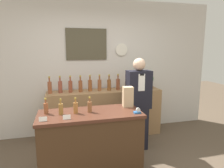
# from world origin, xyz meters

# --- Properties ---
(back_wall) EXTENTS (5.20, 0.09, 2.70)m
(back_wall) POSITION_xyz_m (-0.00, 2.00, 1.36)
(back_wall) COLOR silver
(back_wall) RESTS_ON ground_plane
(back_shelf) EXTENTS (2.22, 0.47, 0.92)m
(back_shelf) POSITION_xyz_m (0.20, 1.70, 0.46)
(back_shelf) COLOR #9E754C
(back_shelf) RESTS_ON ground_plane
(display_counter) EXTENTS (1.34, 0.59, 0.91)m
(display_counter) POSITION_xyz_m (-0.27, 0.45, 0.46)
(display_counter) COLOR #422B19
(display_counter) RESTS_ON ground_plane
(shopkeeper) EXTENTS (0.40, 0.25, 1.58)m
(shopkeeper) POSITION_xyz_m (0.64, 1.04, 0.79)
(shopkeeper) COLOR black
(shopkeeper) RESTS_ON ground_plane
(potted_plant) EXTENTS (0.28, 0.28, 0.35)m
(potted_plant) POSITION_xyz_m (1.06, 1.67, 1.11)
(potted_plant) COLOR #9E998E
(potted_plant) RESTS_ON back_shelf
(paper_bag) EXTENTS (0.15, 0.13, 0.29)m
(paper_bag) POSITION_xyz_m (0.30, 0.59, 1.06)
(paper_bag) COLOR tan
(paper_bag) RESTS_ON display_counter
(tape_dispenser) EXTENTS (0.09, 0.06, 0.07)m
(tape_dispenser) POSITION_xyz_m (0.32, 0.27, 0.94)
(tape_dispenser) COLOR #2D66A8
(tape_dispenser) RESTS_ON display_counter
(price_card_left) EXTENTS (0.09, 0.02, 0.06)m
(price_card_left) POSITION_xyz_m (-0.84, 0.26, 0.94)
(price_card_left) COLOR white
(price_card_left) RESTS_ON display_counter
(price_card_right) EXTENTS (0.09, 0.02, 0.06)m
(price_card_right) POSITION_xyz_m (-0.57, 0.26, 0.94)
(price_card_right) COLOR white
(price_card_right) RESTS_ON display_counter
(counter_bottle_0) EXTENTS (0.06, 0.06, 0.21)m
(counter_bottle_0) POSITION_xyz_m (-0.82, 0.54, 0.99)
(counter_bottle_0) COLOR brown
(counter_bottle_0) RESTS_ON display_counter
(counter_bottle_1) EXTENTS (0.06, 0.06, 0.21)m
(counter_bottle_1) POSITION_xyz_m (-0.64, 0.46, 0.99)
(counter_bottle_1) COLOR olive
(counter_bottle_1) RESTS_ON display_counter
(counter_bottle_2) EXTENTS (0.06, 0.06, 0.21)m
(counter_bottle_2) POSITION_xyz_m (-0.45, 0.47, 0.99)
(counter_bottle_2) COLOR #A46A33
(counter_bottle_2) RESTS_ON display_counter
(counter_bottle_3) EXTENTS (0.06, 0.06, 0.21)m
(counter_bottle_3) POSITION_xyz_m (-0.27, 0.47, 0.99)
(counter_bottle_3) COLOR brown
(counter_bottle_3) RESTS_ON display_counter
(shelf_bottle_0) EXTENTS (0.07, 0.07, 0.32)m
(shelf_bottle_0) POSITION_xyz_m (-0.83, 1.70, 1.04)
(shelf_bottle_0) COLOR brown
(shelf_bottle_0) RESTS_ON back_shelf
(shelf_bottle_1) EXTENTS (0.07, 0.07, 0.32)m
(shelf_bottle_1) POSITION_xyz_m (-0.65, 1.71, 1.04)
(shelf_bottle_1) COLOR brown
(shelf_bottle_1) RESTS_ON back_shelf
(shelf_bottle_2) EXTENTS (0.07, 0.07, 0.32)m
(shelf_bottle_2) POSITION_xyz_m (-0.46, 1.70, 1.04)
(shelf_bottle_2) COLOR brown
(shelf_bottle_2) RESTS_ON back_shelf
(shelf_bottle_3) EXTENTS (0.07, 0.07, 0.32)m
(shelf_bottle_3) POSITION_xyz_m (-0.27, 1.69, 1.04)
(shelf_bottle_3) COLOR brown
(shelf_bottle_3) RESTS_ON back_shelf
(shelf_bottle_4) EXTENTS (0.07, 0.07, 0.32)m
(shelf_bottle_4) POSITION_xyz_m (-0.09, 1.72, 1.04)
(shelf_bottle_4) COLOR brown
(shelf_bottle_4) RESTS_ON back_shelf
(shelf_bottle_5) EXTENTS (0.07, 0.07, 0.32)m
(shelf_bottle_5) POSITION_xyz_m (0.10, 1.72, 1.04)
(shelf_bottle_5) COLOR brown
(shelf_bottle_5) RESTS_ON back_shelf
(shelf_bottle_6) EXTENTS (0.07, 0.07, 0.32)m
(shelf_bottle_6) POSITION_xyz_m (0.28, 1.70, 1.04)
(shelf_bottle_6) COLOR brown
(shelf_bottle_6) RESTS_ON back_shelf
(shelf_bottle_7) EXTENTS (0.07, 0.07, 0.32)m
(shelf_bottle_7) POSITION_xyz_m (0.47, 1.71, 1.04)
(shelf_bottle_7) COLOR brown
(shelf_bottle_7) RESTS_ON back_shelf
(shelf_bottle_8) EXTENTS (0.07, 0.07, 0.32)m
(shelf_bottle_8) POSITION_xyz_m (0.66, 1.68, 1.04)
(shelf_bottle_8) COLOR brown
(shelf_bottle_8) RESTS_ON back_shelf
(shelf_bottle_9) EXTENTS (0.07, 0.07, 0.32)m
(shelf_bottle_9) POSITION_xyz_m (0.84, 1.69, 1.04)
(shelf_bottle_9) COLOR brown
(shelf_bottle_9) RESTS_ON back_shelf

